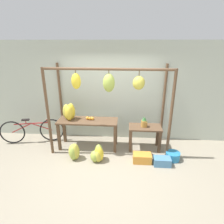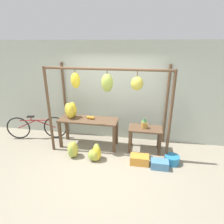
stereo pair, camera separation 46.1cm
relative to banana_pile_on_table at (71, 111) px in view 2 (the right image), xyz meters
The scene contains 14 objects.
ground_plane 1.75m from the banana_pile_on_table, 41.34° to the right, with size 20.00×20.00×0.00m, color gray.
shop_wall_back 1.31m from the banana_pile_on_table, 30.59° to the left, with size 8.00×0.08×2.80m.
stall_awning 1.30m from the banana_pile_on_table, 11.71° to the right, with size 3.02×1.11×2.22m.
display_table_main 0.60m from the banana_pile_on_table, ahead, with size 1.59×0.55×0.80m.
display_table_side 2.08m from the banana_pile_on_table, ahead, with size 0.85×0.48×0.65m.
banana_pile_on_table is the anchor object (origin of this frame).
orange_pile 0.58m from the banana_pile_on_table, ahead, with size 0.23×0.11×0.08m.
pineapple_cluster 2.00m from the banana_pile_on_table, ahead, with size 0.17×0.14×0.29m.
banana_pile_ground_left 1.05m from the banana_pile_on_table, 68.10° to the right, with size 0.36×0.37×0.43m.
banana_pile_ground_right 1.36m from the banana_pile_on_table, 38.51° to the right, with size 0.36×0.37×0.42m.
fruit_crate_white 2.21m from the banana_pile_on_table, 18.27° to the right, with size 0.44×0.27×0.22m.
blue_bucket 2.87m from the banana_pile_on_table, 10.17° to the right, with size 0.35×0.35×0.20m.
parked_bicycle 1.33m from the banana_pile_on_table, behind, with size 1.74×0.42×0.73m.
fruit_crate_purple 2.65m from the banana_pile_on_table, 16.89° to the right, with size 0.40×0.24×0.19m.
Camera 2 is at (0.87, -3.53, 2.74)m, focal length 30.00 mm.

